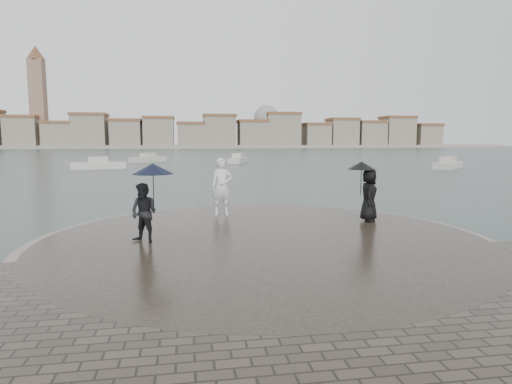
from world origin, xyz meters
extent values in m
plane|color=#2B3835|center=(0.00, 0.00, 0.00)|extent=(400.00, 400.00, 0.00)
cylinder|color=gray|center=(0.00, 3.50, 0.16)|extent=(12.50, 12.50, 0.32)
cylinder|color=#2D261E|center=(0.00, 3.50, 0.18)|extent=(11.90, 11.90, 0.36)
imported|color=silver|center=(-0.83, 7.22, 1.37)|extent=(0.76, 0.52, 2.03)
imported|color=black|center=(-3.16, 3.46, 1.13)|extent=(0.94, 0.89, 1.54)
cylinder|color=black|center=(-2.91, 3.56, 1.71)|extent=(0.02, 0.02, 0.90)
cone|color=black|center=(-2.91, 3.56, 2.26)|extent=(1.09, 1.09, 0.28)
imported|color=black|center=(3.82, 5.28, 1.21)|extent=(0.83, 0.98, 1.71)
cylinder|color=black|center=(3.57, 5.38, 1.66)|extent=(0.02, 0.02, 0.90)
cone|color=black|center=(3.57, 5.38, 2.18)|extent=(0.93, 0.93, 0.26)
cube|color=gray|center=(0.00, 163.00, 0.60)|extent=(260.00, 20.00, 1.20)
cube|color=gray|center=(-60.00, 160.00, 5.50)|extent=(11.00, 10.00, 11.00)
cube|color=brown|center=(-60.00, 160.00, 11.50)|extent=(11.60, 10.60, 1.00)
cube|color=gray|center=(-48.00, 160.00, 4.50)|extent=(10.00, 10.00, 9.00)
cube|color=brown|center=(-48.00, 160.00, 9.50)|extent=(10.60, 10.60, 1.00)
cube|color=gray|center=(-37.00, 160.00, 6.00)|extent=(12.00, 10.00, 12.00)
cube|color=brown|center=(-37.00, 160.00, 12.50)|extent=(12.60, 10.60, 1.00)
cube|color=gray|center=(-24.00, 160.00, 5.00)|extent=(11.00, 10.00, 10.00)
cube|color=brown|center=(-24.00, 160.00, 10.50)|extent=(11.60, 10.60, 1.00)
cube|color=gray|center=(-12.00, 160.00, 5.50)|extent=(11.00, 10.00, 11.00)
cube|color=brown|center=(-12.00, 160.00, 11.50)|extent=(11.60, 10.60, 1.00)
cube|color=gray|center=(0.00, 160.00, 4.50)|extent=(10.00, 10.00, 9.00)
cube|color=brown|center=(0.00, 160.00, 9.50)|extent=(10.60, 10.60, 1.00)
cube|color=gray|center=(11.00, 160.00, 6.00)|extent=(12.00, 10.00, 12.00)
cube|color=brown|center=(11.00, 160.00, 12.50)|extent=(12.60, 10.60, 1.00)
cube|color=gray|center=(24.00, 160.00, 5.00)|extent=(11.00, 10.00, 10.00)
cube|color=brown|center=(24.00, 160.00, 10.50)|extent=(11.60, 10.60, 1.00)
cube|color=gray|center=(36.00, 160.00, 6.50)|extent=(13.00, 10.00, 13.00)
cube|color=brown|center=(36.00, 160.00, 13.50)|extent=(13.60, 10.60, 1.00)
cube|color=gray|center=(50.00, 160.00, 4.50)|extent=(10.00, 10.00, 9.00)
cube|color=brown|center=(50.00, 160.00, 9.50)|extent=(10.60, 10.60, 1.00)
cube|color=gray|center=(61.00, 160.00, 5.50)|extent=(11.00, 10.00, 11.00)
cube|color=brown|center=(61.00, 160.00, 11.50)|extent=(11.60, 10.60, 1.00)
cube|color=gray|center=(73.00, 160.00, 5.00)|extent=(11.00, 10.00, 10.00)
cube|color=brown|center=(73.00, 160.00, 10.50)|extent=(11.60, 10.60, 1.00)
cube|color=gray|center=(85.00, 160.00, 6.00)|extent=(12.00, 10.00, 12.00)
cube|color=brown|center=(85.00, 160.00, 12.50)|extent=(12.60, 10.60, 1.00)
cube|color=gray|center=(98.00, 160.00, 4.50)|extent=(10.00, 10.00, 9.00)
cube|color=brown|center=(98.00, 160.00, 9.50)|extent=(10.60, 10.60, 1.00)
cube|color=#846654|center=(-55.00, 162.00, 16.00)|extent=(5.00, 5.00, 32.00)
cone|color=brown|center=(-55.00, 162.00, 34.50)|extent=(6.80, 6.80, 5.00)
sphere|color=gray|center=(30.00, 162.00, 12.00)|extent=(10.00, 10.00, 10.00)
cube|color=#B9B3A6|center=(25.40, 33.72, 0.25)|extent=(5.20, 4.82, 0.90)
cube|color=#B9B3A6|center=(25.40, 33.72, 0.85)|extent=(2.30, 2.22, 0.90)
cube|color=#B9B3A6|center=(-7.23, 53.13, 0.25)|extent=(4.92, 5.11, 0.90)
cube|color=#B9B3A6|center=(-7.23, 53.13, 0.85)|extent=(2.24, 2.28, 0.90)
cube|color=#B9B3A6|center=(-11.22, 39.41, 0.25)|extent=(5.73, 2.93, 0.90)
cube|color=#B9B3A6|center=(-11.22, 39.41, 0.85)|extent=(2.24, 1.66, 0.90)
cube|color=#B9B3A6|center=(4.89, 49.44, 0.25)|extent=(3.40, 5.71, 0.90)
cube|color=#B9B3A6|center=(4.89, 49.44, 0.85)|extent=(1.82, 2.29, 0.90)
camera|label=1|loc=(-2.06, -7.77, 2.99)|focal=30.00mm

